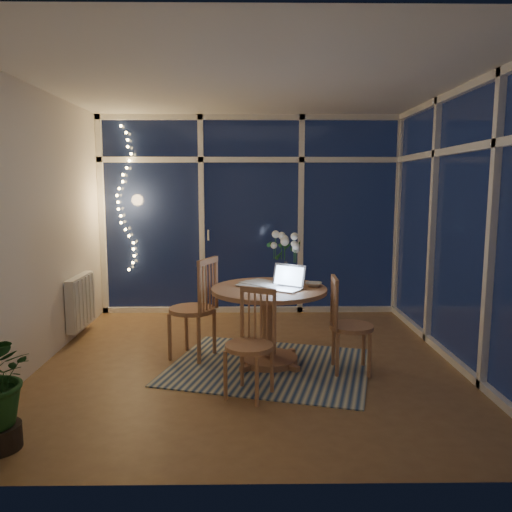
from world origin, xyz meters
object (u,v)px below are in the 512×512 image
laptop (283,277)px  chair_front (249,344)px  chair_right (352,324)px  dining_table (269,326)px  flower_vase (286,271)px  chair_left (192,307)px

laptop → chair_front: bearing=-81.0°
chair_right → laptop: size_ratio=2.70×
dining_table → laptop: size_ratio=3.28×
chair_front → laptop: bearing=92.3°
dining_table → chair_front: size_ratio=1.23×
laptop → flower_vase: 0.41m
dining_table → laptop: laptop is taller
dining_table → flower_vase: bearing=60.5°
chair_right → dining_table: bearing=76.0°
dining_table → laptop: (0.12, -0.10, 0.49)m
chair_right → flower_vase: bearing=49.1°
chair_left → chair_front: 1.10m
chair_left → chair_right: bearing=97.7°
flower_vase → laptop: bearing=-97.9°
dining_table → chair_left: size_ratio=1.07×
chair_right → chair_front: chair_right is taller
dining_table → laptop: bearing=-38.2°
chair_left → chair_right: size_ratio=1.14×
flower_vase → chair_left: bearing=-172.3°
chair_front → chair_left: bearing=148.4°
chair_right → laptop: laptop is taller
chair_left → chair_right: chair_left is taller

